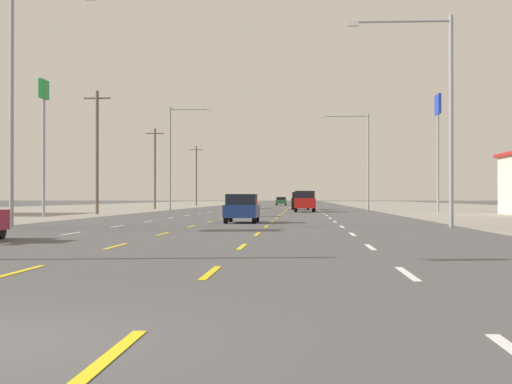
% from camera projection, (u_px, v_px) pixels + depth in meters
% --- Properties ---
extents(ground_plane, '(572.00, 572.00, 0.00)m').
position_uv_depth(ground_plane, '(265.00, 212.00, 73.15)').
color(ground_plane, '#4C4C4F').
extents(lot_apron_left, '(28.00, 440.00, 0.01)m').
position_uv_depth(lot_apron_left, '(4.00, 212.00, 74.57)').
color(lot_apron_left, gray).
rests_on(lot_apron_left, ground).
extents(lane_markings, '(10.64, 227.60, 0.01)m').
position_uv_depth(lane_markings, '(278.00, 207.00, 111.58)').
color(lane_markings, white).
rests_on(lane_markings, ground).
extents(hatchback_center_turn_near, '(1.72, 3.90, 1.54)m').
position_uv_depth(hatchback_center_turn_near, '(242.00, 208.00, 42.28)').
color(hatchback_center_turn_near, navy).
rests_on(hatchback_center_turn_near, ground).
extents(suv_inner_right_mid, '(1.98, 4.90, 1.98)m').
position_uv_depth(suv_inner_right_mid, '(305.00, 201.00, 74.11)').
color(suv_inner_right_mid, red).
rests_on(suv_inner_right_mid, ground).
extents(suv_inner_right_midfar, '(1.98, 4.90, 1.98)m').
position_uv_depth(suv_inner_right_midfar, '(300.00, 200.00, 88.51)').
color(suv_inner_right_midfar, black).
rests_on(suv_inner_right_midfar, ground).
extents(sedan_inner_left_far, '(1.80, 4.50, 1.46)m').
position_uv_depth(sedan_inner_left_far, '(246.00, 202.00, 98.07)').
color(sedan_inner_left_far, '#235B2D').
rests_on(sedan_inner_left_far, ground).
extents(sedan_center_turn_farther, '(1.80, 4.50, 1.46)m').
position_uv_depth(sedan_center_turn_farther, '(281.00, 201.00, 136.47)').
color(sedan_center_turn_farther, '#235B2D').
rests_on(sedan_center_turn_farther, ground).
extents(pole_sign_left_row_1, '(0.24, 1.66, 9.55)m').
position_uv_depth(pole_sign_left_row_1, '(44.00, 119.00, 54.82)').
color(pole_sign_left_row_1, gray).
rests_on(pole_sign_left_row_1, ground).
extents(pole_sign_right_row_2, '(0.24, 2.29, 10.93)m').
position_uv_depth(pole_sign_right_row_2, '(438.00, 122.00, 73.26)').
color(pole_sign_right_row_2, gray).
rests_on(pole_sign_right_row_2, ground).
extents(streetlight_left_row_0, '(4.11, 0.26, 10.99)m').
position_uv_depth(streetlight_left_row_0, '(19.00, 92.00, 36.83)').
color(streetlight_left_row_0, gray).
rests_on(streetlight_left_row_0, ground).
extents(streetlight_right_row_0, '(4.78, 0.26, 9.62)m').
position_uv_depth(streetlight_right_row_0, '(439.00, 103.00, 35.71)').
color(streetlight_right_row_0, gray).
rests_on(streetlight_right_row_0, ground).
extents(streetlight_left_row_1, '(4.56, 0.26, 10.69)m').
position_uv_depth(streetlight_left_row_1, '(174.00, 151.00, 81.19)').
color(streetlight_left_row_1, gray).
rests_on(streetlight_left_row_1, ground).
extents(streetlight_right_row_1, '(4.89, 0.26, 9.89)m').
position_uv_depth(streetlight_right_row_1, '(363.00, 154.00, 80.08)').
color(streetlight_right_row_1, gray).
rests_on(streetlight_right_row_1, ground).
extents(utility_pole_left_row_1, '(2.20, 0.26, 10.02)m').
position_uv_depth(utility_pole_left_row_1, '(97.00, 150.00, 63.98)').
color(utility_pole_left_row_1, brown).
rests_on(utility_pole_left_row_1, ground).
extents(utility_pole_left_row_2, '(2.20, 0.26, 9.58)m').
position_uv_depth(utility_pole_left_row_2, '(155.00, 167.00, 93.70)').
color(utility_pole_left_row_2, brown).
rests_on(utility_pole_left_row_2, ground).
extents(utility_pole_left_row_3, '(2.20, 0.26, 9.93)m').
position_uv_depth(utility_pole_left_row_3, '(196.00, 175.00, 131.43)').
color(utility_pole_left_row_3, brown).
rests_on(utility_pole_left_row_3, ground).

